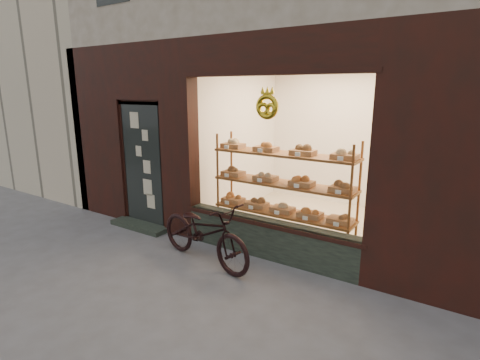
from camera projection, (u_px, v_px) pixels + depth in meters
The scene contains 4 objects.
ground at pixel (134, 319), 3.98m from camera, with size 90.00×90.00×0.00m, color #515153.
neighbor_left at pixel (56, 24), 12.49m from camera, with size 12.00×7.00×9.00m, color beige.
display_shelf at pixel (283, 193), 5.61m from camera, with size 2.20×0.45×1.70m.
bicycle at pixel (204, 232), 5.17m from camera, with size 0.60×1.72×0.90m, color black.
Camera 1 is at (2.87, -2.32, 2.38)m, focal length 28.00 mm.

